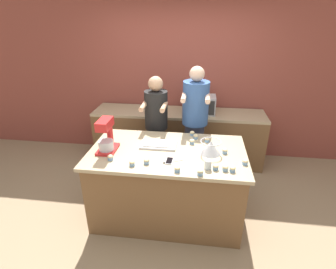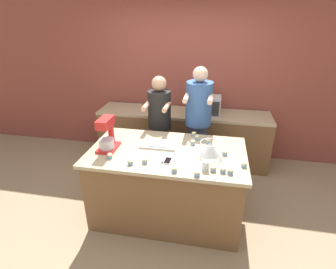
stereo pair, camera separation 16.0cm
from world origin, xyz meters
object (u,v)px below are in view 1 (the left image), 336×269
cupcake_0 (192,133)px  cupcake_12 (233,169)px  mixing_bowl (211,147)px  knife (172,162)px  person_right (195,125)px  cupcake_5 (200,172)px  cupcake_3 (216,167)px  cupcake_6 (110,157)px  baking_tray (158,144)px  cupcake_4 (192,142)px  drinking_glass (208,165)px  cupcake_7 (245,162)px  cupcake_8 (177,169)px  cupcake_1 (146,161)px  cell_phone (169,161)px  person_left (156,128)px  cupcake_11 (132,163)px  microwave_oven (199,104)px  cupcake_10 (225,151)px  cupcake_2 (207,140)px  stand_mixer (106,137)px  cupcake_9 (225,168)px  cupcake_13 (196,137)px

cupcake_0 → cupcake_12: bearing=-61.6°
mixing_bowl → knife: mixing_bowl is taller
person_right → cupcake_5: size_ratio=28.31×
cupcake_3 → cupcake_6: size_ratio=1.00×
mixing_bowl → baking_tray: size_ratio=0.55×
knife → cupcake_4: bearing=66.8°
drinking_glass → cupcake_7: size_ratio=1.64×
drinking_glass → cupcake_8: size_ratio=1.64×
drinking_glass → cupcake_1: bearing=178.3°
cell_phone → cupcake_12: bearing=-10.6°
person_left → cupcake_11: bearing=-92.6°
knife → microwave_oven: bearing=81.4°
baking_tray → microwave_oven: microwave_oven is taller
knife → mixing_bowl: bearing=30.1°
baking_tray → person_left: bearing=101.7°
cupcake_10 → cupcake_11: size_ratio=1.00×
knife → cupcake_10: cupcake_10 is taller
cupcake_10 → cupcake_7: bearing=-48.4°
baking_tray → cupcake_2: size_ratio=6.91×
microwave_oven → cupcake_5: size_ratio=8.45×
cupcake_7 → stand_mixer: bearing=175.7°
cupcake_3 → cupcake_4: (-0.26, 0.55, 0.00)m
cupcake_3 → cupcake_10: (0.12, 0.36, 0.00)m
cupcake_9 → cupcake_13: bearing=114.4°
drinking_glass → cupcake_0: (-0.19, 0.78, -0.02)m
knife → cupcake_11: 0.42m
baking_tray → microwave_oven: 1.37m
person_right → cupcake_1: 1.21m
cupcake_3 → cupcake_1: bearing=178.1°
person_right → knife: 1.07m
person_left → cell_phone: bearing=-72.9°
cupcake_5 → cupcake_13: same height
person_right → cupcake_10: bearing=-65.0°
drinking_glass → cupcake_1: size_ratio=1.64×
knife → cupcake_3: bearing=-12.0°
person_left → baking_tray: person_left is taller
person_left → cupcake_4: 0.81m
person_right → cupcake_12: bearing=-70.2°
drinking_glass → cupcake_9: size_ratio=1.64×
knife → cupcake_7: bearing=3.2°
cupcake_0 → cupcake_1: size_ratio=1.00×
cupcake_11 → cupcake_4: bearing=44.5°
baking_tray → cupcake_2: bearing=17.3°
cupcake_10 → cupcake_3: bearing=-107.8°
mixing_bowl → cupcake_12: bearing=-58.6°
baking_tray → cupcake_0: bearing=41.6°
stand_mixer → drinking_glass: size_ratio=3.84×
cupcake_5 → drinking_glass: bearing=58.9°
cell_phone → cupcake_7: bearing=2.6°
microwave_oven → cupcake_13: size_ratio=8.45×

